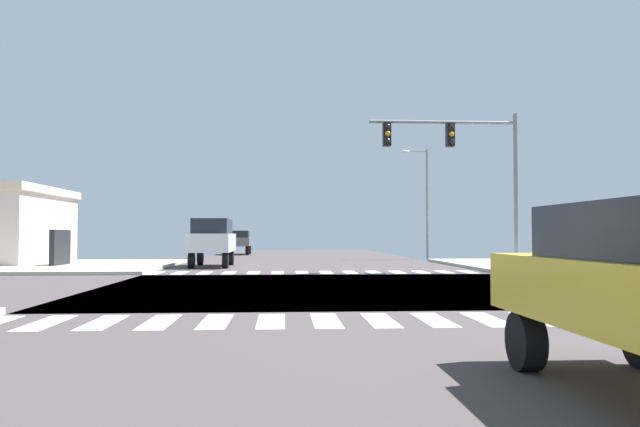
% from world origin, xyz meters
% --- Properties ---
extents(ground, '(90.00, 90.00, 0.05)m').
position_xyz_m(ground, '(0.00, 0.00, -0.03)').
color(ground, '#433C3D').
extents(sidewalk_corner_ne, '(12.00, 12.00, 0.14)m').
position_xyz_m(sidewalk_corner_ne, '(13.00, 12.00, 0.07)').
color(sidewalk_corner_ne, '#B2ADA3').
rests_on(sidewalk_corner_ne, ground).
extents(sidewalk_corner_nw, '(12.00, 12.00, 0.14)m').
position_xyz_m(sidewalk_corner_nw, '(-13.00, 12.00, 0.07)').
color(sidewalk_corner_nw, '#B8B39D').
rests_on(sidewalk_corner_nw, ground).
extents(crosswalk_near, '(13.50, 2.00, 0.01)m').
position_xyz_m(crosswalk_near, '(-0.25, -7.30, 0.00)').
color(crosswalk_near, white).
rests_on(crosswalk_near, ground).
extents(crosswalk_far, '(13.50, 2.00, 0.01)m').
position_xyz_m(crosswalk_far, '(-0.25, 7.30, 0.00)').
color(crosswalk_far, white).
rests_on(crosswalk_far, ground).
extents(traffic_signal_mast, '(6.47, 0.55, 6.79)m').
position_xyz_m(traffic_signal_mast, '(6.03, 7.60, 5.01)').
color(traffic_signal_mast, gray).
rests_on(traffic_signal_mast, ground).
extents(street_lamp, '(1.78, 0.32, 7.05)m').
position_xyz_m(street_lamp, '(7.44, 20.98, 4.29)').
color(street_lamp, gray).
rests_on(street_lamp, ground).
extents(suv_nearside_1, '(1.96, 4.60, 2.34)m').
position_xyz_m(suv_nearside_1, '(-5.00, 12.28, 1.39)').
color(suv_nearside_1, black).
rests_on(suv_nearside_1, ground).
extents(sedan_crossing_1, '(1.80, 4.30, 1.88)m').
position_xyz_m(sedan_crossing_1, '(-5.00, 31.21, 1.12)').
color(sedan_crossing_1, black).
rests_on(sedan_crossing_1, ground).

